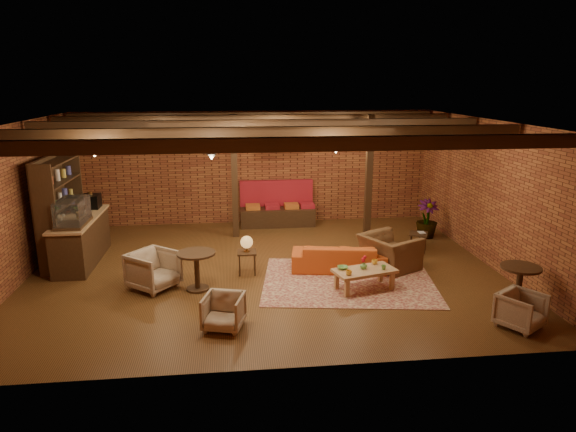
{
  "coord_description": "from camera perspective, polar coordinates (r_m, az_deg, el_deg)",
  "views": [
    {
      "loc": [
        -0.69,
        -10.55,
        4.02
      ],
      "look_at": [
        0.52,
        0.2,
        1.15
      ],
      "focal_mm": 32.0,
      "sensor_mm": 36.0,
      "label": 1
    }
  ],
  "objects": [
    {
      "name": "banquette",
      "position": [
        14.59,
        -1.18,
        0.87
      ],
      "size": [
        2.1,
        0.7,
        1.0
      ],
      "primitive_type": null,
      "color": "#A31B28",
      "rests_on": "ground"
    },
    {
      "name": "coffee_table",
      "position": [
        10.28,
        8.43,
        -6.13
      ],
      "size": [
        1.33,
        0.9,
        0.67
      ],
      "rotation": [
        0.0,
        0.0,
        0.27
      ],
      "color": "#A86F4E",
      "rests_on": "floor"
    },
    {
      "name": "armchair_b",
      "position": [
        8.73,
        -7.18,
        -10.33
      ],
      "size": [
        0.77,
        0.74,
        0.65
      ],
      "primitive_type": "imported",
      "rotation": [
        0.0,
        0.0,
        -0.27
      ],
      "color": "beige",
      "rests_on": "floor"
    },
    {
      "name": "service_sign",
      "position": [
        13.82,
        -1.05,
        7.88
      ],
      "size": [
        0.86,
        0.06,
        0.3
      ],
      "primitive_type": "cube",
      "color": "orange",
      "rests_on": "ceiling"
    },
    {
      "name": "wall_front",
      "position": [
        7.02,
        -0.42,
        -5.34
      ],
      "size": [
        10.0,
        0.02,
        3.2
      ],
      "primitive_type": "cube",
      "color": "brown",
      "rests_on": "ground"
    },
    {
      "name": "rug",
      "position": [
        10.75,
        6.72,
        -7.21
      ],
      "size": [
        3.82,
        3.13,
        0.01
      ],
      "primitive_type": "cube",
      "rotation": [
        0.0,
        0.0,
        -0.15
      ],
      "color": "maroon",
      "rests_on": "floor"
    },
    {
      "name": "sofa",
      "position": [
        11.27,
        5.67,
        -4.54
      ],
      "size": [
        2.14,
        1.12,
        0.59
      ],
      "primitive_type": "imported",
      "rotation": [
        0.0,
        0.0,
        2.97
      ],
      "color": "#C04C1A",
      "rests_on": "floor"
    },
    {
      "name": "side_table_book",
      "position": [
        12.76,
        14.29,
        -1.99
      ],
      "size": [
        0.55,
        0.55,
        0.48
      ],
      "rotation": [
        0.0,
        0.0,
        -0.41
      ],
      "color": "black",
      "rests_on": "floor"
    },
    {
      "name": "side_table_lamp",
      "position": [
        10.94,
        -4.61,
        -3.24
      ],
      "size": [
        0.41,
        0.41,
        0.84
      ],
      "rotation": [
        0.0,
        0.0,
        -0.02
      ],
      "color": "black",
      "rests_on": "floor"
    },
    {
      "name": "armchair_a",
      "position": [
        10.54,
        -14.73,
        -5.64
      ],
      "size": [
        1.11,
        1.12,
        0.84
      ],
      "primitive_type": "imported",
      "rotation": [
        0.0,
        0.0,
        0.89
      ],
      "color": "beige",
      "rests_on": "floor"
    },
    {
      "name": "shelving_hutch",
      "position": [
        12.58,
        -23.88,
        0.59
      ],
      "size": [
        0.52,
        2.0,
        2.4
      ],
      "primitive_type": null,
      "color": "black",
      "rests_on": "ground"
    },
    {
      "name": "post_left",
      "position": [
        13.38,
        -5.97,
        4.33
      ],
      "size": [
        0.16,
        0.16,
        3.2
      ],
      "primitive_type": "cube",
      "color": "black",
      "rests_on": "ground"
    },
    {
      "name": "wall_left",
      "position": [
        11.66,
        -27.98,
        1.09
      ],
      "size": [
        0.02,
        8.0,
        3.2
      ],
      "primitive_type": "cube",
      "color": "brown",
      "rests_on": "ground"
    },
    {
      "name": "armchair_far",
      "position": [
        9.52,
        24.48,
        -9.35
      ],
      "size": [
        0.88,
        0.87,
        0.67
      ],
      "primitive_type": "imported",
      "rotation": [
        0.0,
        0.0,
        0.58
      ],
      "color": "beige",
      "rests_on": "floor"
    },
    {
      "name": "ceiling_pipe",
      "position": [
        12.23,
        -3.22,
        9.32
      ],
      "size": [
        9.6,
        0.12,
        0.12
      ],
      "primitive_type": "cylinder",
      "rotation": [
        0.0,
        1.57,
        0.0
      ],
      "color": "black",
      "rests_on": "ceiling"
    },
    {
      "name": "plant_tall",
      "position": [
        13.73,
        15.47,
        3.76
      ],
      "size": [
        1.74,
        1.74,
        3.02
      ],
      "primitive_type": "imported",
      "rotation": [
        0.0,
        0.0,
        0.03
      ],
      "color": "#4C7F4C",
      "rests_on": "floor"
    },
    {
      "name": "round_table_left",
      "position": [
        10.25,
        -10.12,
        -5.33
      ],
      "size": [
        0.75,
        0.75,
        0.78
      ],
      "color": "black",
      "rests_on": "floor"
    },
    {
      "name": "ceiling_spotlights",
      "position": [
        10.64,
        -2.72,
        8.55
      ],
      "size": [
        6.4,
        4.4,
        0.28
      ],
      "primitive_type": null,
      "color": "black",
      "rests_on": "ceiling"
    },
    {
      "name": "service_counter",
      "position": [
        12.47,
        -22.07,
        -1.25
      ],
      "size": [
        0.8,
        2.5,
        1.6
      ],
      "primitive_type": null,
      "color": "black",
      "rests_on": "ground"
    },
    {
      "name": "armchair_right",
      "position": [
        11.47,
        11.24,
        -3.34
      ],
      "size": [
        1.19,
        1.36,
        1.0
      ],
      "primitive_type": "imported",
      "rotation": [
        0.0,
        0.0,
        2.05
      ],
      "color": "brown",
      "rests_on": "floor"
    },
    {
      "name": "floor",
      "position": [
        11.32,
        -2.54,
        -6.0
      ],
      "size": [
        10.0,
        10.0,
        0.0
      ],
      "primitive_type": "plane",
      "color": "#38230E",
      "rests_on": "ground"
    },
    {
      "name": "round_table_right",
      "position": [
        10.15,
        24.32,
        -6.56
      ],
      "size": [
        0.7,
        0.7,
        0.82
      ],
      "color": "black",
      "rests_on": "floor"
    },
    {
      "name": "ceiling_beams",
      "position": [
        10.62,
        -2.73,
        9.73
      ],
      "size": [
        9.8,
        6.4,
        0.22
      ],
      "primitive_type": null,
      "color": "black",
      "rests_on": "ceiling"
    },
    {
      "name": "post_right",
      "position": [
        13.25,
        8.96,
        4.13
      ],
      "size": [
        0.16,
        0.16,
        3.2
      ],
      "primitive_type": "cube",
      "color": "black",
      "rests_on": "ground"
    },
    {
      "name": "wall_back",
      "position": [
        14.77,
        -3.69,
        5.37
      ],
      "size": [
        10.0,
        0.02,
        3.2
      ],
      "primitive_type": "cube",
      "color": "brown",
      "rests_on": "ground"
    },
    {
      "name": "ceiling",
      "position": [
        10.61,
        -2.74,
        10.38
      ],
      "size": [
        10.0,
        8.0,
        0.02
      ],
      "primitive_type": "cube",
      "color": "black",
      "rests_on": "wall_back"
    },
    {
      "name": "plant_counter",
      "position": [
        12.53,
        -21.58,
        0.86
      ],
      "size": [
        0.35,
        0.39,
        0.3
      ],
      "primitive_type": "imported",
      "color": "#337F33",
      "rests_on": "service_counter"
    },
    {
      "name": "wall_right",
      "position": [
        12.23,
        21.45,
        2.38
      ],
      "size": [
        0.02,
        8.0,
        3.2
      ],
      "primitive_type": "cube",
      "color": "brown",
      "rests_on": "ground"
    }
  ]
}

